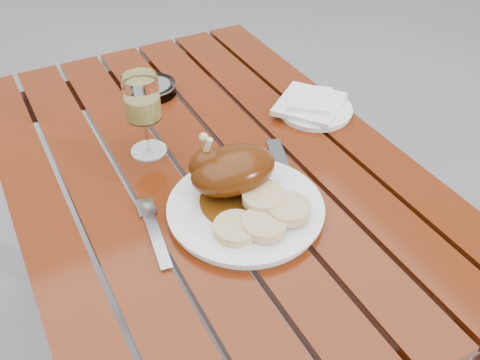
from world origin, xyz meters
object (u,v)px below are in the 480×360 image
dinner_plate (246,209)px  wine_glass (144,116)px  side_plate (315,110)px  ashtray (154,89)px  table (212,277)px

dinner_plate → wine_glass: 0.30m
wine_glass → side_plate: wine_glass is taller
dinner_plate → ashtray: ashtray is taller
wine_glass → dinner_plate: bearing=-71.2°
table → dinner_plate: (-0.00, -0.18, 0.38)m
table → side_plate: bearing=10.0°
side_plate → dinner_plate: bearing=-143.8°
ashtray → wine_glass: bearing=-113.6°
table → wine_glass: bearing=134.2°
table → wine_glass: wine_glass is taller
table → dinner_plate: 0.42m
table → ashtray: bearing=88.9°
side_plate → ashtray: (-0.31, 0.27, 0.01)m
wine_glass → ashtray: (0.10, 0.23, -0.08)m
dinner_plate → ashtray: 0.50m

